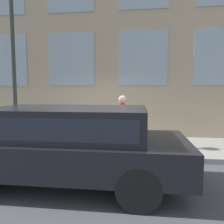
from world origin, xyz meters
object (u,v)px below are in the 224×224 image
object	(u,v)px
person	(123,116)
street_lamp	(12,29)
parked_truck_charcoal_near	(66,139)
fire_hydrant	(101,136)

from	to	relation	value
person	street_lamp	xyz separation A→B (m)	(-0.20, 3.35, 2.63)
person	parked_truck_charcoal_near	xyz separation A→B (m)	(-2.55, 0.91, -0.18)
fire_hydrant	person	xyz separation A→B (m)	(0.47, -0.59, 0.54)
person	parked_truck_charcoal_near	distance (m)	2.71
fire_hydrant	person	bearing A→B (deg)	-51.41
parked_truck_charcoal_near	person	bearing A→B (deg)	-19.57
fire_hydrant	street_lamp	bearing A→B (deg)	84.52
parked_truck_charcoal_near	street_lamp	bearing A→B (deg)	46.20
person	street_lamp	size ratio (longest dim) A/B	0.27
fire_hydrant	street_lamp	distance (m)	4.22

